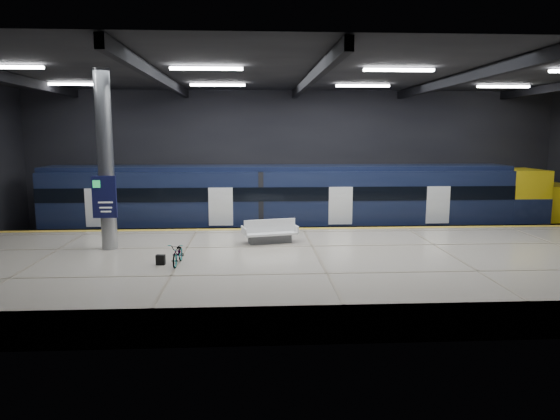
{
  "coord_description": "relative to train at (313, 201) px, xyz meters",
  "views": [
    {
      "loc": [
        -2.4,
        -20.51,
        5.54
      ],
      "look_at": [
        -1.16,
        1.5,
        2.2
      ],
      "focal_mm": 32.0,
      "sensor_mm": 36.0,
      "label": 1
    }
  ],
  "objects": [
    {
      "name": "ground",
      "position": [
        -0.83,
        -5.5,
        -2.06
      ],
      "size": [
        30.0,
        30.0,
        0.0
      ],
      "primitive_type": "plane",
      "color": "black",
      "rests_on": "ground"
    },
    {
      "name": "room_shell",
      "position": [
        -0.83,
        -5.49,
        3.66
      ],
      "size": [
        30.1,
        16.1,
        8.05
      ],
      "color": "black",
      "rests_on": "ground"
    },
    {
      "name": "platform",
      "position": [
        -0.83,
        -8.0,
        -1.51
      ],
      "size": [
        30.0,
        11.0,
        1.1
      ],
      "primitive_type": "cube",
      "color": "beige",
      "rests_on": "ground"
    },
    {
      "name": "safety_strip",
      "position": [
        -0.83,
        -2.75,
        -0.95
      ],
      "size": [
        30.0,
        0.4,
        0.01
      ],
      "primitive_type": "cube",
      "color": "gold",
      "rests_on": "platform"
    },
    {
      "name": "rails",
      "position": [
        -0.83,
        0.0,
        -1.98
      ],
      "size": [
        30.0,
        1.52,
        0.16
      ],
      "color": "gray",
      "rests_on": "ground"
    },
    {
      "name": "train",
      "position": [
        0.0,
        0.0,
        0.0
      ],
      "size": [
        29.4,
        2.84,
        3.79
      ],
      "color": "black",
      "rests_on": "ground"
    },
    {
      "name": "bench",
      "position": [
        -2.52,
        -5.78,
        -0.61
      ],
      "size": [
        2.39,
        1.41,
        0.99
      ],
      "rotation": [
        0.0,
        0.0,
        0.23
      ],
      "color": "#595B60",
      "rests_on": "platform"
    },
    {
      "name": "bicycle",
      "position": [
        -5.8,
        -9.11,
        -0.57
      ],
      "size": [
        0.59,
        1.5,
        0.77
      ],
      "primitive_type": "imported",
      "rotation": [
        0.0,
        0.0,
        -0.05
      ],
      "color": "#99999E",
      "rests_on": "platform"
    },
    {
      "name": "pannier_bag",
      "position": [
        -6.4,
        -9.11,
        -0.78
      ],
      "size": [
        0.32,
        0.22,
        0.35
      ],
      "primitive_type": "cube",
      "rotation": [
        0.0,
        0.0,
        -0.14
      ],
      "color": "black",
      "rests_on": "platform"
    },
    {
      "name": "info_column",
      "position": [
        -8.83,
        -6.52,
        2.4
      ],
      "size": [
        0.9,
        0.78,
        6.9
      ],
      "color": "#9EA0A5",
      "rests_on": "platform"
    }
  ]
}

